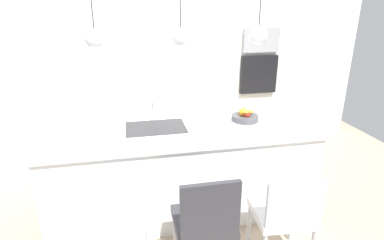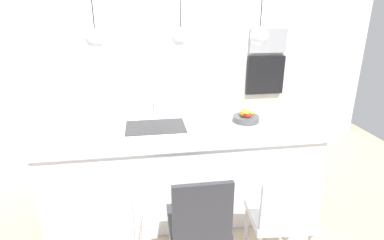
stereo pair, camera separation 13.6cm
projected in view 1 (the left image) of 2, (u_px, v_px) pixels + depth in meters
The scene contains 14 objects.
floor at pixel (183, 205), 3.31m from camera, with size 6.60×6.60×0.00m, color tan.
back_wall at pixel (161, 57), 4.38m from camera, with size 6.00×0.10×2.60m, color silver.
kitchen_island at pixel (182, 167), 3.15m from camera, with size 2.59×0.93×0.90m.
sink_basin at pixel (156, 128), 2.95m from camera, with size 0.56×0.40×0.02m, color #2D2D30.
faucet at pixel (153, 106), 3.09m from camera, with size 0.02×0.17×0.22m.
fruit_bowl at pixel (245, 116), 3.10m from camera, with size 0.26×0.26×0.15m.
microwave at pixel (261, 40), 4.51m from camera, with size 0.54×0.08×0.34m, color #9E9EA3.
oven at pixel (258, 74), 4.68m from camera, with size 0.56×0.08×0.56m, color black.
chair_near at pixel (114, 232), 2.16m from camera, with size 0.48×0.45×0.88m.
chair_middle at pixel (205, 221), 2.28m from camera, with size 0.43×0.44×0.91m.
chair_far at pixel (285, 212), 2.41m from camera, with size 0.48×0.46×0.84m.
pendant_light_left at pixel (95, 38), 2.58m from camera, with size 0.17×0.17×0.77m.
pendant_light_center at pixel (181, 37), 2.71m from camera, with size 0.17×0.17×0.77m.
pendant_light_right at pixel (258, 35), 2.85m from camera, with size 0.17×0.17×0.77m.
Camera 1 is at (-0.47, -2.76, 1.98)m, focal length 29.33 mm.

